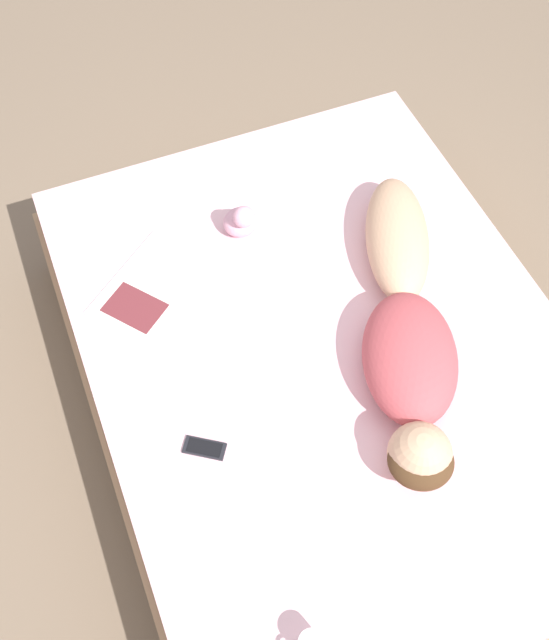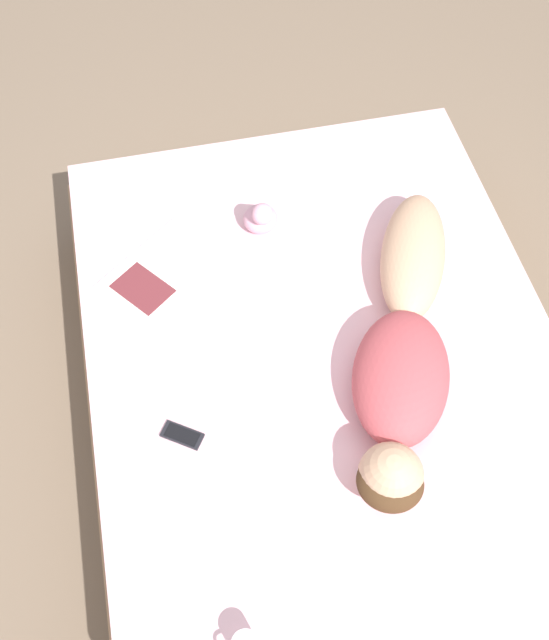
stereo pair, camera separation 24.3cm
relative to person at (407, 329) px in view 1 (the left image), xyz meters
name	(u,v)px [view 1 (the left image)]	position (x,y,z in m)	size (l,w,h in m)	color
ground_plane	(322,408)	(0.24, -0.08, -0.59)	(12.00, 12.00, 0.00)	#7A6651
bed	(326,380)	(0.24, -0.08, -0.35)	(1.72, 2.28, 0.49)	tan
person	(407,329)	(0.00, 0.00, 0.00)	(0.70, 1.27, 0.20)	tan
open_magazine	(152,287)	(0.75, -0.56, -0.09)	(0.54, 0.51, 0.01)	silver
cell_phone	(205,448)	(0.78, 0.12, -0.09)	(0.15, 0.13, 0.01)	black
plush_toy	(241,221)	(0.35, -0.68, -0.02)	(0.13, 0.15, 0.18)	#DB9EB2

